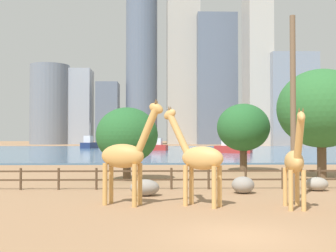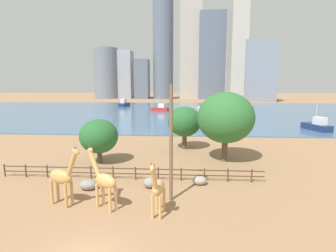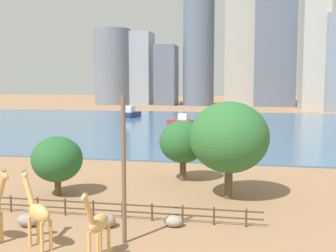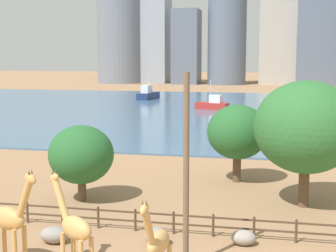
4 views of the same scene
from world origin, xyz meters
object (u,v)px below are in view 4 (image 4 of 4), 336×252
at_px(boulder_by_pole, 243,238).
at_px(tree_center_broad, 81,155).
at_px(tree_right_tall, 306,127).
at_px(boat_tug, 296,115).
at_px(boulder_near_fence, 156,236).
at_px(boat_sailboat, 213,104).
at_px(utility_pole, 186,172).
at_px(giraffe_young, 11,219).
at_px(boat_ferry, 148,94).
at_px(tree_left_large, 237,132).
at_px(boulder_small, 54,235).
at_px(giraffe_tall, 157,244).
at_px(giraffe_companion, 74,227).

distance_m(boulder_by_pole, tree_center_broad, 13.40).
xyz_separation_m(tree_right_tall, boat_tug, (0.76, 43.44, -4.19)).
distance_m(boulder_near_fence, boulder_by_pole, 4.67).
bearing_deg(boat_sailboat, utility_pole, 111.75).
bearing_deg(giraffe_young, boat_ferry, 121.77).
bearing_deg(tree_right_tall, tree_center_broad, -172.98).
xyz_separation_m(boat_sailboat, boat_tug, (14.24, -15.04, 0.08)).
distance_m(giraffe_young, boat_sailboat, 71.39).
xyz_separation_m(giraffe_young, boat_ferry, (-16.12, 89.61, -1.01)).
bearing_deg(utility_pole, tree_left_large, 86.58).
relative_size(boulder_small, tree_right_tall, 0.19).
distance_m(boulder_small, tree_left_large, 18.25).
bearing_deg(tree_center_broad, tree_left_large, 37.50).
relative_size(giraffe_tall, boulder_small, 2.80).
xyz_separation_m(giraffe_companion, boat_sailboat, (-2.57, 71.65, -1.11)).
relative_size(giraffe_young, boulder_small, 3.12).
relative_size(boulder_by_pole, tree_right_tall, 0.16).
relative_size(giraffe_companion, boulder_small, 2.97).
bearing_deg(tree_left_large, boat_tug, 81.40).
relative_size(giraffe_tall, boat_tug, 0.63).
distance_m(boulder_near_fence, tree_center_broad, 10.36).
xyz_separation_m(giraffe_tall, giraffe_young, (-7.52, 1.18, 0.23)).
bearing_deg(boulder_near_fence, boulder_by_pole, 12.35).
height_order(tree_left_large, boat_ferry, boat_ferry).
bearing_deg(boulder_small, giraffe_young, -104.20).
bearing_deg(giraffe_tall, tree_right_tall, 161.64).
bearing_deg(boat_ferry, giraffe_tall, -156.14).
bearing_deg(boulder_small, giraffe_tall, -32.33).
height_order(boulder_near_fence, boat_sailboat, boat_sailboat).
xyz_separation_m(giraffe_tall, boulder_small, (-6.74, 4.26, -1.63)).
distance_m(boulder_near_fence, boulder_small, 5.55).
bearing_deg(boulder_near_fence, tree_center_broad, 134.71).
bearing_deg(giraffe_young, boulder_near_fence, 53.78).
xyz_separation_m(giraffe_tall, boulder_near_fence, (-1.25, 5.12, -1.60)).
bearing_deg(tree_left_large, boat_ferry, 109.79).
distance_m(tree_left_large, boat_ferry, 75.31).
relative_size(giraffe_tall, boat_sailboat, 0.69).
bearing_deg(giraffe_young, tree_center_broad, 115.47).
bearing_deg(giraffe_companion, boat_ferry, -44.75).
bearing_deg(utility_pole, boat_sailboat, 96.14).
distance_m(giraffe_young, tree_right_tall, 19.48).
bearing_deg(tree_right_tall, giraffe_young, -137.93).
xyz_separation_m(boat_ferry, boat_sailboat, (16.91, -18.24, -0.18)).
bearing_deg(giraffe_tall, boulder_by_pole, 158.92).
bearing_deg(tree_center_broad, boat_ferry, 101.07).
bearing_deg(giraffe_young, giraffe_companion, 16.94).
height_order(boulder_small, tree_left_large, tree_left_large).
distance_m(utility_pole, boat_tug, 55.42).
bearing_deg(tree_right_tall, boat_tug, 89.00).
bearing_deg(tree_left_large, giraffe_tall, -95.26).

